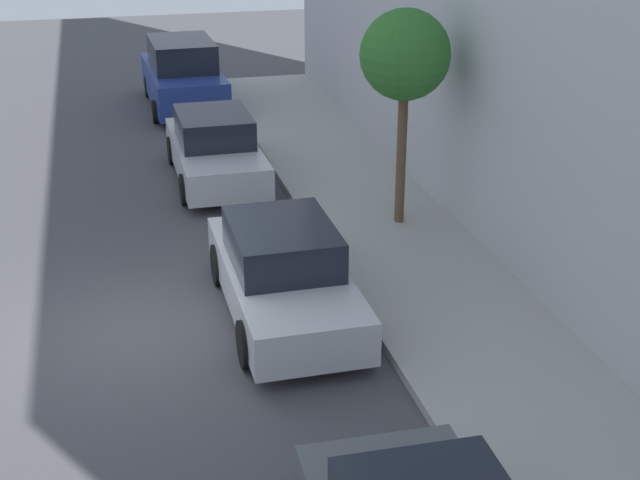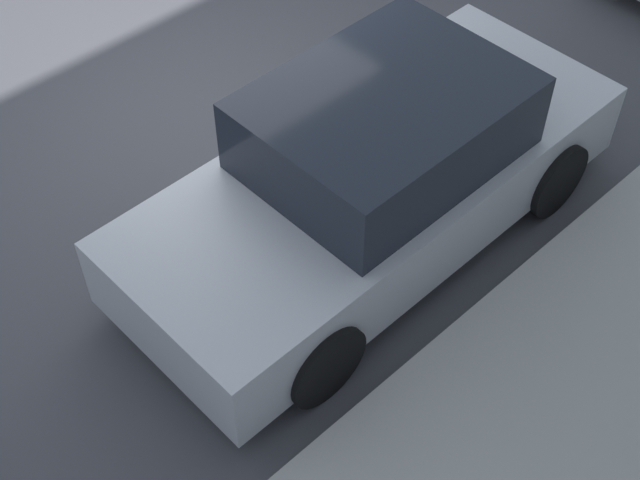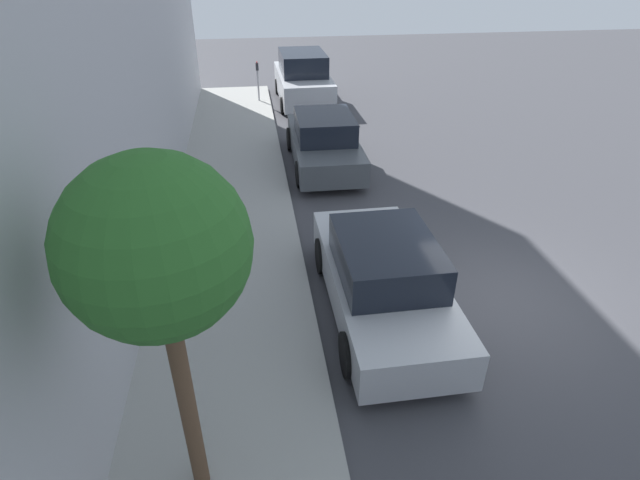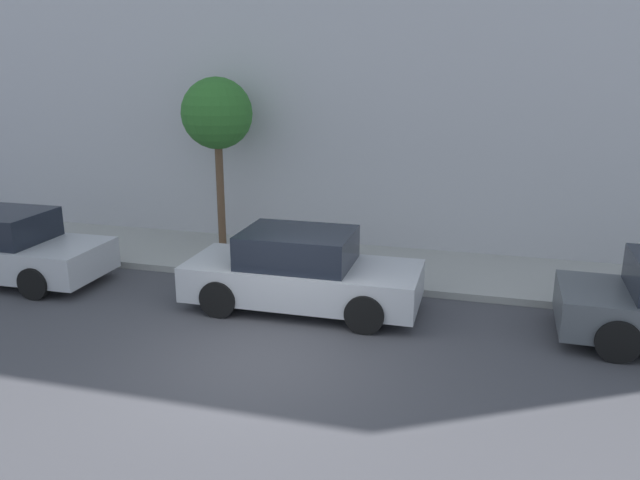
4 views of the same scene
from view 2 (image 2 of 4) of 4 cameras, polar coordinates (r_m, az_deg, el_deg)
The scene contains 3 objects.
ground_plane at distance 9.09m, azimuth -7.37°, elevation 8.13°, with size 60.00×60.00×0.00m, color #424247.
sidewalk at distance 6.98m, azimuth 19.21°, elevation -11.09°, with size 2.91×32.00×0.15m.
parked_sedan_third at distance 7.33m, azimuth 3.58°, elevation 4.25°, with size 1.92×4.51×1.54m.
Camera 2 is at (5.81, -3.92, 5.79)m, focal length 50.00 mm.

